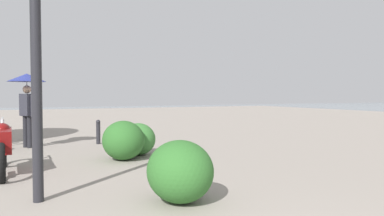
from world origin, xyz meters
The scene contains 8 objects.
lamppost centered at (4.18, 1.11, 2.59)m, with size 0.98×0.28×3.87m.
motorcycle centered at (6.37, 1.66, 0.50)m, with size 2.17×0.36×1.06m.
pedestrian centered at (9.63, 1.21, 1.60)m, with size 1.00×1.00×2.03m.
bollard_near centered at (8.23, -0.87, 0.38)m, with size 0.13×0.13×0.72m.
bollard_mid centered at (9.53, -0.67, 0.37)m, with size 0.13×0.13×0.72m.
shrub_low centered at (3.34, -0.63, 0.42)m, with size 1.00×0.90×0.85m.
shrub_round centered at (6.72, -0.71, 0.44)m, with size 1.03×0.93×0.88m.
shrub_wide centered at (7.18, -1.19, 0.39)m, with size 0.91×0.82×0.77m.
Camera 1 is at (-1.03, 1.24, 1.47)m, focal length 33.07 mm.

